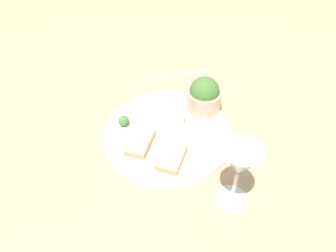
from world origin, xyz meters
The scene contains 9 objects.
ground_plane centered at (0.00, 0.00, 0.00)m, with size 4.00×4.00×0.00m, color tan.
dinner_plate centered at (0.00, 0.00, 0.01)m, with size 0.33×0.33×0.01m.
salad_bowl centered at (-0.09, 0.11, 0.06)m, with size 0.10×0.10×0.10m.
sauce_ramekin centered at (-0.03, 0.02, 0.03)m, with size 0.05×0.05×0.04m.
cheese_toast_near centered at (0.10, 0.00, 0.03)m, with size 0.10×0.08×0.03m.
cheese_toast_far centered at (0.04, -0.07, 0.03)m, with size 0.10×0.08×0.03m.
wine_glass centered at (0.20, 0.12, 0.12)m, with size 0.08×0.08×0.16m.
garnish centered at (-0.03, -0.11, 0.03)m, with size 0.03×0.03×0.03m.
fork centered at (-0.27, 0.07, 0.00)m, with size 0.03×0.18×0.01m.
Camera 1 is at (0.59, -0.05, 0.62)m, focal length 35.00 mm.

